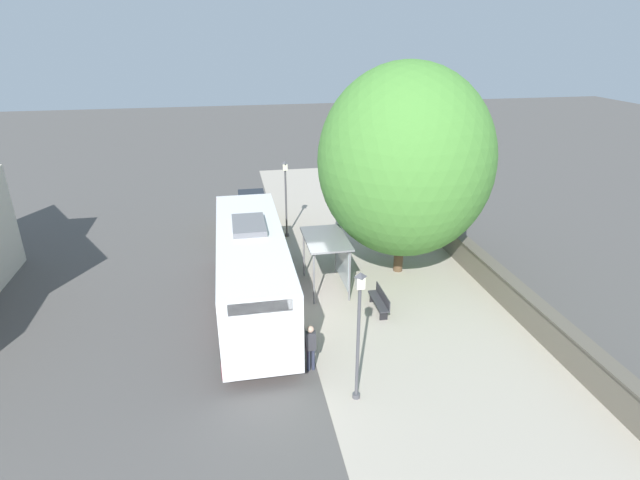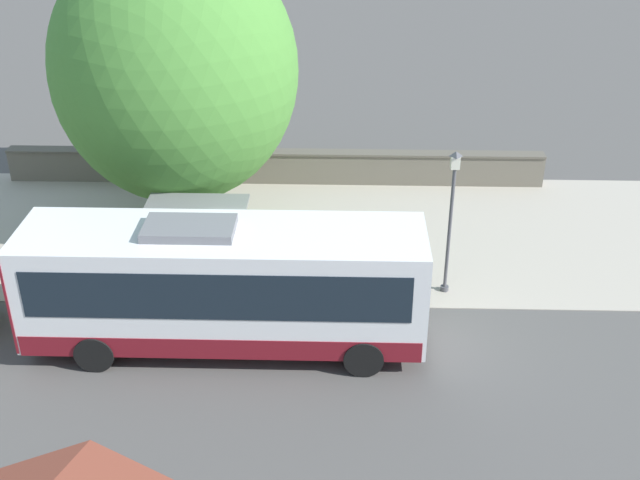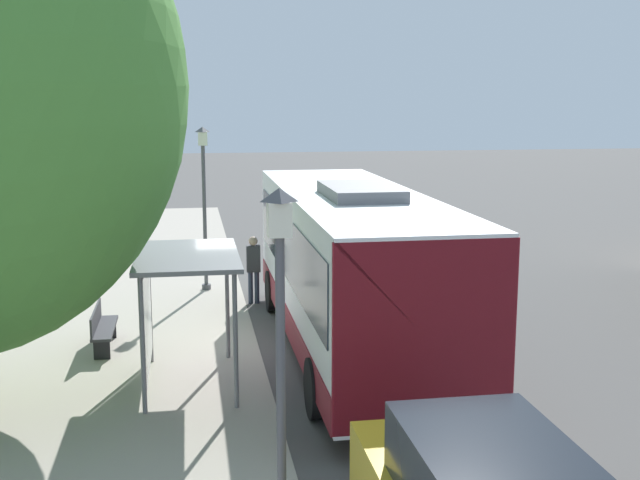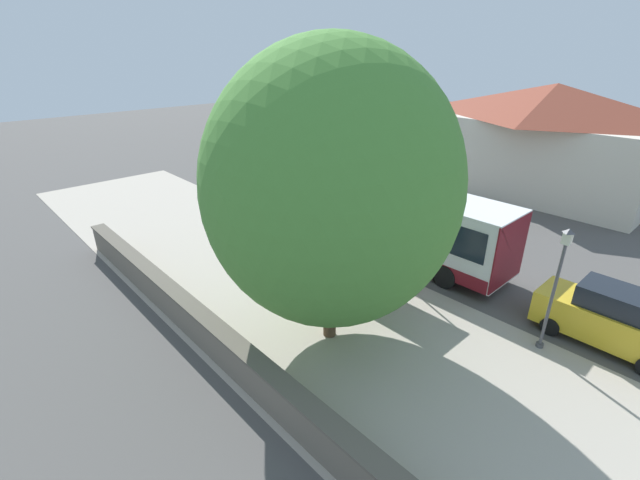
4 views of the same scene
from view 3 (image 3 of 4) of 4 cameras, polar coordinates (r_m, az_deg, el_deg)
The scene contains 8 objects.
ground_plane at distance 16.67m, azimuth -4.30°, elevation -7.91°, with size 120.00×120.00×0.00m, color #514F4C.
sidewalk_plaza at distance 16.91m, azimuth -19.83°, elevation -8.21°, with size 9.00×44.00×0.02m.
bus at distance 16.02m, azimuth 2.28°, elevation -1.87°, with size 2.73×10.16×3.52m.
bus_shelter at distance 14.48m, azimuth -10.02°, elevation -2.52°, with size 1.81×2.95×2.42m.
pedestrian at distance 20.21m, azimuth -4.76°, elevation -1.73°, with size 0.34×0.23×1.72m.
bench at distance 17.23m, azimuth -15.24°, elevation -5.98°, with size 0.40×1.79×0.88m.
street_lamp_near at distance 8.37m, azimuth -2.82°, elevation -8.15°, with size 0.28×0.28×4.26m.
street_lamp_far at distance 21.53m, azimuth -8.25°, elevation 3.21°, with size 0.28×0.28×4.39m.
Camera 3 is at (-1.37, -15.80, 5.15)m, focal length 45.00 mm.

